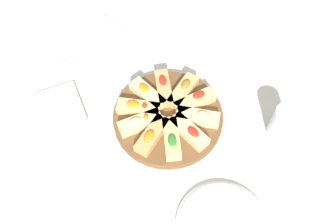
% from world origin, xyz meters
% --- Properties ---
extents(ground_plane, '(3.00, 3.00, 0.00)m').
position_xyz_m(ground_plane, '(0.00, 0.00, 0.00)').
color(ground_plane, beige).
extents(serving_board, '(0.31, 0.31, 0.03)m').
position_xyz_m(serving_board, '(0.00, 0.00, 0.01)').
color(serving_board, brown).
rests_on(serving_board, ground_plane).
extents(focaccia_slice_0, '(0.04, 0.12, 0.04)m').
position_xyz_m(focaccia_slice_0, '(-0.00, -0.08, 0.04)').
color(focaccia_slice_0, '#E5C689').
rests_on(focaccia_slice_0, serving_board).
extents(focaccia_slice_1, '(0.10, 0.12, 0.04)m').
position_xyz_m(focaccia_slice_1, '(0.05, -0.07, 0.04)').
color(focaccia_slice_1, tan).
rests_on(focaccia_slice_1, serving_board).
extents(focaccia_slice_2, '(0.13, 0.08, 0.04)m').
position_xyz_m(focaccia_slice_2, '(0.08, -0.03, 0.04)').
color(focaccia_slice_2, '#DBB775').
rests_on(focaccia_slice_2, serving_board).
extents(focaccia_slice_3, '(0.13, 0.07, 0.04)m').
position_xyz_m(focaccia_slice_3, '(0.08, 0.03, 0.04)').
color(focaccia_slice_3, '#E5C689').
rests_on(focaccia_slice_3, serving_board).
extents(focaccia_slice_4, '(0.10, 0.12, 0.04)m').
position_xyz_m(focaccia_slice_4, '(0.05, 0.07, 0.04)').
color(focaccia_slice_4, '#E5C689').
rests_on(focaccia_slice_4, serving_board).
extents(focaccia_slice_5, '(0.05, 0.12, 0.04)m').
position_xyz_m(focaccia_slice_5, '(-0.00, 0.08, 0.04)').
color(focaccia_slice_5, '#DBB775').
rests_on(focaccia_slice_5, serving_board).
extents(focaccia_slice_6, '(0.10, 0.12, 0.04)m').
position_xyz_m(focaccia_slice_6, '(-0.05, 0.07, 0.04)').
color(focaccia_slice_6, tan).
rests_on(focaccia_slice_6, serving_board).
extents(focaccia_slice_7, '(0.13, 0.07, 0.04)m').
position_xyz_m(focaccia_slice_7, '(-0.08, 0.02, 0.04)').
color(focaccia_slice_7, tan).
rests_on(focaccia_slice_7, serving_board).
extents(focaccia_slice_8, '(0.13, 0.08, 0.04)m').
position_xyz_m(focaccia_slice_8, '(-0.08, -0.03, 0.04)').
color(focaccia_slice_8, '#E5C689').
rests_on(focaccia_slice_8, serving_board).
extents(focaccia_slice_9, '(0.10, 0.12, 0.04)m').
position_xyz_m(focaccia_slice_9, '(-0.05, -0.07, 0.04)').
color(focaccia_slice_9, '#DBB775').
rests_on(focaccia_slice_9, serving_board).
extents(plate_left, '(0.25, 0.25, 0.02)m').
position_xyz_m(plate_left, '(-0.38, -0.11, 0.01)').
color(plate_left, white).
rests_on(plate_left, ground_plane).
extents(water_glass, '(0.07, 0.07, 0.10)m').
position_xyz_m(water_glass, '(0.16, 0.26, 0.05)').
color(water_glass, silver).
rests_on(water_glass, ground_plane).
extents(napkin_stack, '(0.15, 0.12, 0.01)m').
position_xyz_m(napkin_stack, '(-0.17, -0.27, 0.01)').
color(napkin_stack, white).
rests_on(napkin_stack, ground_plane).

